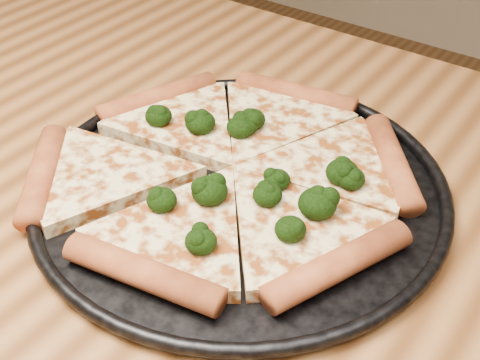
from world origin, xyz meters
The scene contains 4 objects.
dining_table centered at (0.00, 0.00, 0.66)m, with size 1.20×0.90×0.75m.
pizza_pan centered at (0.10, 0.10, 0.76)m, with size 0.37×0.37×0.02m.
pizza centered at (0.09, 0.11, 0.77)m, with size 0.36×0.34×0.03m.
broccoli_florets centered at (0.11, 0.11, 0.78)m, with size 0.23×0.19×0.02m.
Camera 1 is at (0.37, -0.27, 1.12)m, focal length 48.78 mm.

